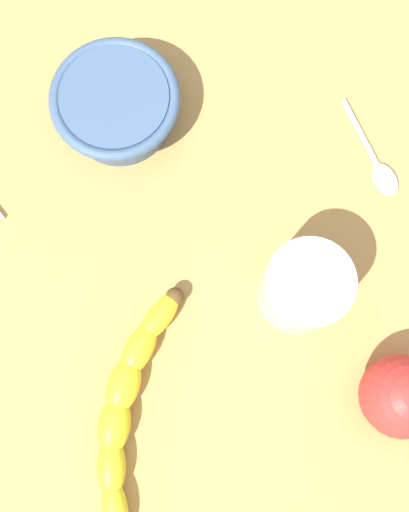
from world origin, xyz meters
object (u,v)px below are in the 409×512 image
banana (127,407)px  ceramic_bowl (117,105)px  smoothie_glass (303,288)px  apple_fruit (401,396)px  teaspoon (382,174)px

banana → ceramic_bowl: bearing=-164.8°
banana → smoothie_glass: bearing=135.7°
apple_fruit → smoothie_glass: bearing=90.0°
smoothie_glass → apple_fruit: bearing=-90.0°
ceramic_bowl → teaspoon: (15.80, -22.16, -2.70)cm
banana → teaspoon: size_ratio=1.78×
teaspoon → apple_fruit: bearing=-25.0°
banana → teaspoon: (33.97, 0.63, -1.11)cm
apple_fruit → teaspoon: 22.11cm
ceramic_bowl → apple_fruit: size_ratio=1.69×
apple_fruit → teaspoon: size_ratio=0.68×
banana → smoothie_glass: 19.69cm
smoothie_glass → teaspoon: size_ratio=0.78×
banana → apple_fruit: bearing=104.8°
smoothie_glass → apple_fruit: size_ratio=1.15×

